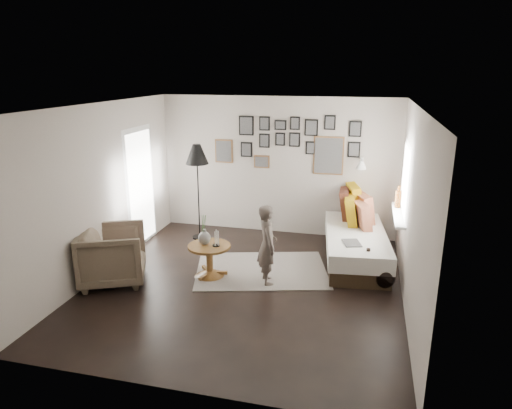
% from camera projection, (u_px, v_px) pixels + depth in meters
% --- Properties ---
extents(ground, '(4.80, 4.80, 0.00)m').
position_uv_depth(ground, '(245.00, 285.00, 6.76)').
color(ground, black).
rests_on(ground, ground).
extents(wall_back, '(4.50, 0.00, 4.50)m').
position_uv_depth(wall_back, '(277.00, 166.00, 8.62)').
color(wall_back, '#AEA498').
rests_on(wall_back, ground).
extents(wall_front, '(4.50, 0.00, 4.50)m').
position_uv_depth(wall_front, '(175.00, 271.00, 4.15)').
color(wall_front, '#AEA498').
rests_on(wall_front, ground).
extents(wall_left, '(0.00, 4.80, 4.80)m').
position_uv_depth(wall_left, '(101.00, 191.00, 6.90)').
color(wall_left, '#AEA498').
rests_on(wall_left, ground).
extents(wall_right, '(0.00, 4.80, 4.80)m').
position_uv_depth(wall_right, '(412.00, 212.00, 5.87)').
color(wall_right, '#AEA498').
rests_on(wall_right, ground).
extents(ceiling, '(4.80, 4.80, 0.00)m').
position_uv_depth(ceiling, '(243.00, 106.00, 6.02)').
color(ceiling, white).
rests_on(ceiling, wall_back).
extents(door_left, '(0.00, 2.14, 2.14)m').
position_uv_depth(door_left, '(141.00, 187.00, 8.09)').
color(door_left, white).
rests_on(door_left, wall_left).
extents(window_right, '(0.15, 1.32, 1.30)m').
position_uv_depth(window_right, '(398.00, 209.00, 7.24)').
color(window_right, white).
rests_on(window_right, wall_right).
extents(gallery_wall, '(2.74, 0.03, 1.08)m').
position_uv_depth(gallery_wall, '(293.00, 144.00, 8.41)').
color(gallery_wall, brown).
rests_on(gallery_wall, wall_back).
extents(wall_sconce, '(0.18, 0.36, 0.16)m').
position_uv_depth(wall_sconce, '(361.00, 165.00, 7.97)').
color(wall_sconce, white).
rests_on(wall_sconce, wall_back).
extents(rug, '(2.34, 1.91, 0.01)m').
position_uv_depth(rug, '(261.00, 270.00, 7.24)').
color(rug, silver).
rests_on(rug, ground).
extents(pedestal_table, '(0.65, 0.65, 0.51)m').
position_uv_depth(pedestal_table, '(210.00, 262.00, 6.97)').
color(pedestal_table, brown).
rests_on(pedestal_table, ground).
extents(vase, '(0.19, 0.19, 0.46)m').
position_uv_depth(vase, '(204.00, 235.00, 6.89)').
color(vase, black).
rests_on(vase, pedestal_table).
extents(candles, '(0.11, 0.11, 0.24)m').
position_uv_depth(candles, '(216.00, 239.00, 6.84)').
color(candles, black).
rests_on(candles, pedestal_table).
extents(daybed, '(1.19, 2.34, 1.09)m').
position_uv_depth(daybed, '(356.00, 239.00, 7.63)').
color(daybed, black).
rests_on(daybed, ground).
extents(magazine_on_daybed, '(0.33, 0.39, 0.02)m').
position_uv_depth(magazine_on_daybed, '(352.00, 243.00, 6.98)').
color(magazine_on_daybed, black).
rests_on(magazine_on_daybed, daybed).
extents(armchair, '(1.21, 1.20, 0.84)m').
position_uv_depth(armchair, '(113.00, 255.00, 6.75)').
color(armchair, brown).
rests_on(armchair, ground).
extents(armchair_cushion, '(0.50, 0.51, 0.17)m').
position_uv_depth(armchair_cushion, '(116.00, 250.00, 6.77)').
color(armchair_cushion, white).
rests_on(armchair_cushion, armchair).
extents(floor_lamp, '(0.42, 0.42, 1.78)m').
position_uv_depth(floor_lamp, '(197.00, 158.00, 8.20)').
color(floor_lamp, black).
rests_on(floor_lamp, ground).
extents(magazine_basket, '(0.38, 0.38, 0.39)m').
position_uv_depth(magazine_basket, '(110.00, 273.00, 6.69)').
color(magazine_basket, black).
rests_on(magazine_basket, ground).
extents(demijohn_large, '(0.36, 0.36, 0.54)m').
position_uv_depth(demijohn_large, '(367.00, 269.00, 6.77)').
color(demijohn_large, black).
rests_on(demijohn_large, ground).
extents(demijohn_small, '(0.32, 0.32, 0.49)m').
position_uv_depth(demijohn_small, '(385.00, 276.00, 6.61)').
color(demijohn_small, black).
rests_on(demijohn_small, ground).
extents(child, '(0.45, 0.52, 1.21)m').
position_uv_depth(child, '(267.00, 245.00, 6.67)').
color(child, brown).
rests_on(child, ground).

